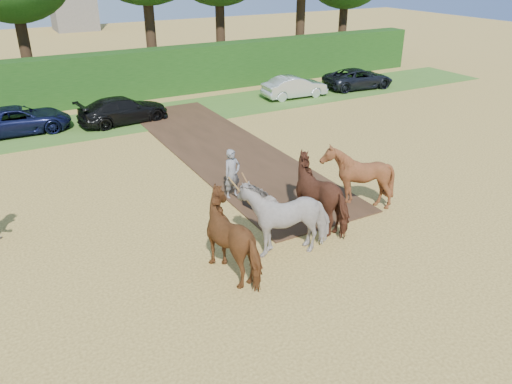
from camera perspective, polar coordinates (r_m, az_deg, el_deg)
The scene contains 6 objects.
ground at distance 17.51m, azimuth 1.82°, elevation -3.08°, with size 120.00×120.00×0.00m, color gold.
earth_strip at distance 23.80m, azimuth -3.70°, elevation 4.83°, with size 4.50×17.00×0.05m, color #472D1C.
grass_verge at distance 29.53m, azimuth -12.33°, elevation 8.37°, with size 50.00×5.00×0.03m, color #38601E.
hedgerow at distance 33.39m, azimuth -14.98°, elevation 12.67°, with size 46.00×1.60×3.00m, color #14380F.
plough_team at distance 16.16m, azimuth 5.37°, elevation -1.16°, with size 7.74×6.26×2.32m.
parked_cars at distance 29.31m, azimuth -11.62°, elevation 9.71°, with size 35.79×3.41×1.44m.
Camera 1 is at (-7.96, -13.20, 8.31)m, focal length 35.00 mm.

